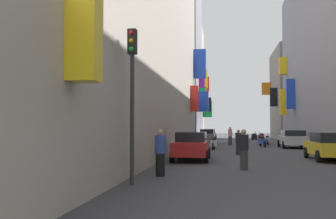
{
  "coord_description": "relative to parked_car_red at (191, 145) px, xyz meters",
  "views": [
    {
      "loc": [
        -1.84,
        -3.58,
        1.74
      ],
      "look_at": [
        -4.86,
        18.13,
        2.65
      ],
      "focal_mm": 43.64,
      "sensor_mm": 36.0,
      "label": 1
    }
  ],
  "objects": [
    {
      "name": "parked_car_yellow",
      "position": [
        7.08,
        0.98,
        -0.01
      ],
      "size": [
        2.03,
        4.49,
        1.42
      ],
      "color": "gold",
      "rests_on": "ground"
    },
    {
      "name": "pedestrian_crossing",
      "position": [
        2.45,
        -4.27,
        0.04
      ],
      "size": [
        0.42,
        0.42,
        1.63
      ],
      "color": "#363636",
      "rests_on": "ground"
    },
    {
      "name": "scooter_blue",
      "position": [
        4.91,
        15.04,
        -0.3
      ],
      "size": [
        0.63,
        1.8,
        1.13
      ],
      "color": "#2D4CAD",
      "rests_on": "ground"
    },
    {
      "name": "building_right_mid_c",
      "position": [
        11.53,
        36.68,
        5.38
      ],
      "size": [
        7.34,
        11.96,
        12.28
      ],
      "color": "slate",
      "rests_on": "ground"
    },
    {
      "name": "scooter_red",
      "position": [
        6.22,
        31.47,
        -0.3
      ],
      "size": [
        0.8,
        1.8,
        1.13
      ],
      "color": "red",
      "rests_on": "ground"
    },
    {
      "name": "pedestrian_near_right",
      "position": [
        -0.54,
        -6.8,
        0.06
      ],
      "size": [
        0.52,
        0.52,
        1.65
      ],
      "color": "black",
      "rests_on": "ground"
    },
    {
      "name": "building_left_near",
      "position": [
        -4.46,
        2.65,
        7.21
      ],
      "size": [
        7.28,
        39.97,
        15.96
      ],
      "color": "#B2A899",
      "rests_on": "ground"
    },
    {
      "name": "pedestrian_near_left",
      "position": [
        2.19,
        17.08,
        0.08
      ],
      "size": [
        0.5,
        0.5,
        1.69
      ],
      "color": "#333333",
      "rests_on": "ground"
    },
    {
      "name": "building_left_far",
      "position": [
        -4.44,
        39.64,
        7.26
      ],
      "size": [
        7.35,
        6.03,
        16.08
      ],
      "color": "#B2A899",
      "rests_on": "ground"
    },
    {
      "name": "scooter_white",
      "position": [
        0.86,
        10.22,
        -0.3
      ],
      "size": [
        0.5,
        1.91,
        1.13
      ],
      "color": "silver",
      "rests_on": "ground"
    },
    {
      "name": "ground_plane",
      "position": [
        3.53,
        12.66,
        -0.76
      ],
      "size": [
        140.0,
        140.0,
        0.0
      ],
      "primitive_type": "plane",
      "color": "#38383D"
    },
    {
      "name": "parked_car_green",
      "position": [
        -0.36,
        34.41,
        -0.02
      ],
      "size": [
        1.86,
        4.27,
        1.39
      ],
      "color": "#236638",
      "rests_on": "ground"
    },
    {
      "name": "scooter_black",
      "position": [
        5.32,
        30.39,
        -0.3
      ],
      "size": [
        0.8,
        1.73,
        1.13
      ],
      "color": "black",
      "rests_on": "ground"
    },
    {
      "name": "pedestrian_mid_street",
      "position": [
        2.53,
        4.51,
        0.01
      ],
      "size": [
        0.52,
        0.52,
        1.56
      ],
      "color": "#262626",
      "rests_on": "ground"
    },
    {
      "name": "parked_car_silver",
      "position": [
        7.15,
        13.25,
        -0.01
      ],
      "size": [
        1.99,
        4.29,
        1.42
      ],
      "color": "#B7B7BC",
      "rests_on": "ground"
    },
    {
      "name": "parked_car_red",
      "position": [
        0.0,
        0.0,
        0.0
      ],
      "size": [
        1.83,
        4.18,
        1.45
      ],
      "color": "#B21E1E",
      "rests_on": "ground"
    },
    {
      "name": "traffic_light_near_corner",
      "position": [
        -1.05,
        -8.98,
        2.39
      ],
      "size": [
        0.26,
        0.34,
        4.67
      ],
      "color": "#2D2D2D",
      "rests_on": "ground"
    },
    {
      "name": "scooter_silver",
      "position": [
        5.69,
        18.52,
        -0.3
      ],
      "size": [
        0.51,
        1.93,
        1.13
      ],
      "color": "#ADADB2",
      "rests_on": "ground"
    },
    {
      "name": "parked_car_grey",
      "position": [
        -0.31,
        26.31,
        -0.02
      ],
      "size": [
        1.91,
        4.04,
        1.4
      ],
      "color": "slate",
      "rests_on": "ground"
    },
    {
      "name": "building_left_mid_c",
      "position": [
        -4.45,
        30.43,
        9.17
      ],
      "size": [
        7.39,
        12.39,
        19.91
      ],
      "color": "gray",
      "rests_on": "ground"
    }
  ]
}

